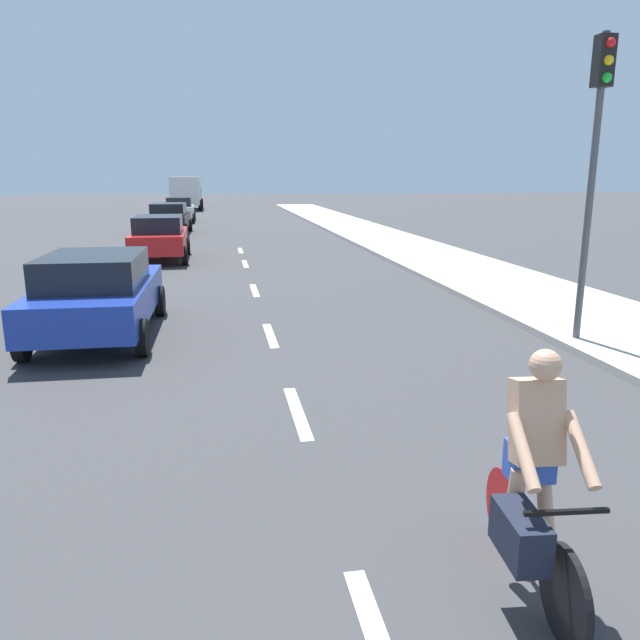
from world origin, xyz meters
name	(u,v)px	position (x,y,z in m)	size (l,w,h in m)	color
ground_plane	(249,275)	(0.00, 20.00, 0.00)	(160.00, 160.00, 0.00)	#38383A
sidewalk_strip	(436,259)	(6.73, 22.00, 0.07)	(3.60, 80.00, 0.14)	#B2ADA3
lane_stripe_2	(297,412)	(0.00, 8.72, 0.00)	(0.16, 1.80, 0.01)	white
lane_stripe_3	(270,335)	(0.00, 12.62, 0.00)	(0.16, 1.80, 0.01)	white
lane_stripe_4	(255,290)	(0.00, 17.30, 0.00)	(0.16, 1.80, 0.01)	white
lane_stripe_5	(245,264)	(0.00, 22.32, 0.00)	(0.16, 1.80, 0.01)	white
lane_stripe_6	(240,250)	(0.00, 26.15, 0.00)	(0.16, 1.80, 0.01)	white
cyclist	(531,487)	(1.17, 5.02, 0.83)	(0.63, 1.71, 1.82)	black
parked_car_blue	(97,292)	(-3.16, 13.11, 0.84)	(2.12, 4.54, 1.57)	#1E389E
parked_car_red	(159,237)	(-2.93, 23.78, 0.84)	(2.02, 4.31, 1.57)	red
parked_car_black	(169,218)	(-3.26, 33.82, 0.84)	(2.13, 4.45, 1.57)	black
parked_car_white	(180,209)	(-3.19, 42.30, 0.84)	(1.90, 4.08, 1.57)	white
delivery_truck	(186,192)	(-3.35, 56.49, 1.50)	(2.72, 6.26, 2.80)	#23478C
traffic_signal	(597,135)	(5.33, 11.04, 3.61)	(0.28, 0.33, 5.20)	#4C4C51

